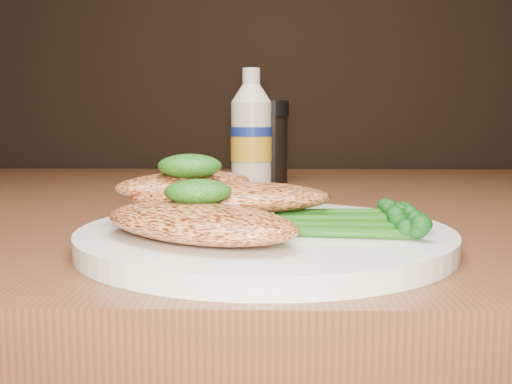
{
  "coord_description": "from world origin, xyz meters",
  "views": [
    {
      "loc": [
        0.04,
        0.37,
        0.84
      ],
      "look_at": [
        0.03,
        0.79,
        0.79
      ],
      "focal_mm": 42.07,
      "sensor_mm": 36.0,
      "label": 1
    }
  ],
  "objects": [
    {
      "name": "plate",
      "position": [
        0.04,
        0.79,
        0.76
      ],
      "size": [
        0.26,
        0.26,
        0.01
      ],
      "primitive_type": "cylinder",
      "color": "white",
      "rests_on": "dining_table"
    },
    {
      "name": "chicken_front",
      "position": [
        -0.01,
        0.75,
        0.78
      ],
      "size": [
        0.16,
        0.15,
        0.02
      ],
      "primitive_type": "ellipsoid",
      "rotation": [
        0.0,
        0.0,
        -0.62
      ],
      "color": "#F0864C",
      "rests_on": "plate"
    },
    {
      "name": "chicken_mid",
      "position": [
        0.01,
        0.8,
        0.78
      ],
      "size": [
        0.15,
        0.07,
        0.02
      ],
      "primitive_type": "ellipsoid",
      "rotation": [
        0.0,
        0.0,
        0.01
      ],
      "color": "#F0864C",
      "rests_on": "plate"
    },
    {
      "name": "chicken_back",
      "position": [
        -0.03,
        0.84,
        0.79
      ],
      "size": [
        0.13,
        0.13,
        0.02
      ],
      "primitive_type": "ellipsoid",
      "rotation": [
        0.0,
        0.0,
        0.79
      ],
      "color": "#F0864C",
      "rests_on": "plate"
    },
    {
      "name": "pesto_front",
      "position": [
        -0.01,
        0.77,
        0.79
      ],
      "size": [
        0.05,
        0.05,
        0.02
      ],
      "primitive_type": "ellipsoid",
      "rotation": [
        0.0,
        0.0,
        0.21
      ],
      "color": "#073107",
      "rests_on": "chicken_front"
    },
    {
      "name": "pesto_back",
      "position": [
        -0.02,
        0.82,
        0.81
      ],
      "size": [
        0.05,
        0.05,
        0.02
      ],
      "primitive_type": "ellipsoid",
      "rotation": [
        0.0,
        0.0,
        0.09
      ],
      "color": "#073107",
      "rests_on": "chicken_back"
    },
    {
      "name": "broccolini_bundle",
      "position": [
        0.09,
        0.79,
        0.77
      ],
      "size": [
        0.15,
        0.13,
        0.02
      ],
      "primitive_type": null,
      "rotation": [
        0.0,
        0.0,
        -0.24
      ],
      "color": "#1C5512",
      "rests_on": "plate"
    },
    {
      "name": "mayo_bottle",
      "position": [
        0.01,
        1.18,
        0.83
      ],
      "size": [
        0.07,
        0.07,
        0.16
      ],
      "primitive_type": null,
      "rotation": [
        0.0,
        0.0,
        0.25
      ],
      "color": "#F3EDCE",
      "rests_on": "dining_table"
    },
    {
      "name": "pepper_grinder",
      "position": [
        0.04,
        1.22,
        0.81
      ],
      "size": [
        0.05,
        0.05,
        0.12
      ],
      "primitive_type": null,
      "rotation": [
        0.0,
        0.0,
        0.16
      ],
      "color": "black",
      "rests_on": "dining_table"
    }
  ]
}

